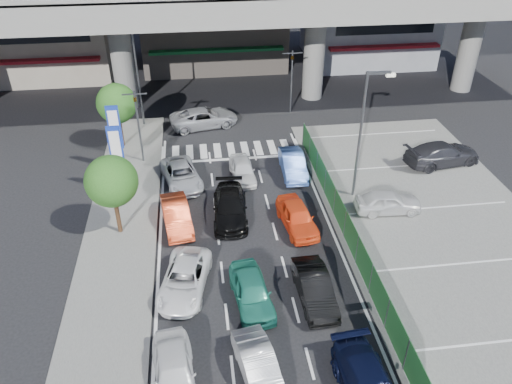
{
  "coord_description": "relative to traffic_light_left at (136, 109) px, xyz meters",
  "views": [
    {
      "loc": [
        -2.33,
        -18.99,
        17.2
      ],
      "look_at": [
        0.71,
        4.43,
        1.8
      ],
      "focal_mm": 35.0,
      "sensor_mm": 36.0,
      "label": 1
    }
  ],
  "objects": [
    {
      "name": "traffic_cone",
      "position": [
        11.8,
        -7.76,
        -3.52
      ],
      "size": [
        0.47,
        0.47,
        0.72
      ],
      "primitive_type": "cone",
      "rotation": [
        0.0,
        0.0,
        -0.33
      ],
      "color": "#EC440D",
      "rests_on": "parking_lot"
    },
    {
      "name": "tree_far",
      "position": [
        -1.6,
        2.5,
        -0.55
      ],
      "size": [
        2.8,
        2.8,
        4.8
      ],
      "color": "#382314",
      "rests_on": "ground"
    },
    {
      "name": "taxi_teal_mid",
      "position": [
        5.84,
        -14.23,
        -3.25
      ],
      "size": [
        2.06,
        4.2,
        1.38
      ],
      "primitive_type": "imported",
      "rotation": [
        0.0,
        0.0,
        0.11
      ],
      "color": "#288770",
      "rests_on": "ground"
    },
    {
      "name": "traffic_light_right",
      "position": [
        11.7,
        7.0,
        0.0
      ],
      "size": [
        1.6,
        1.24,
        5.2
      ],
      "color": "#595B60",
      "rests_on": "ground"
    },
    {
      "name": "street_lamp_left",
      "position": [
        -0.13,
        6.0,
        0.83
      ],
      "size": [
        1.65,
        0.22,
        8.0
      ],
      "color": "#595B60",
      "rests_on": "ground"
    },
    {
      "name": "signboard_near",
      "position": [
        -1.0,
        -4.01,
        -0.87
      ],
      "size": [
        0.8,
        0.14,
        4.7
      ],
      "color": "#595B60",
      "rests_on": "ground"
    },
    {
      "name": "fence_run",
      "position": [
        11.5,
        -11.0,
        -3.04
      ],
      "size": [
        0.16,
        22.0,
        1.8
      ],
      "primitive_type": null,
      "color": "#1C5224",
      "rests_on": "ground"
    },
    {
      "name": "sedan_white_mid_left",
      "position": [
        2.75,
        -12.95,
        -3.31
      ],
      "size": [
        2.98,
        4.83,
        1.25
      ],
      "primitive_type": "imported",
      "rotation": [
        0.0,
        0.0,
        -0.22
      ],
      "color": "white",
      "rests_on": "ground"
    },
    {
      "name": "parking_lot",
      "position": [
        17.2,
        -10.0,
        -3.91
      ],
      "size": [
        12.0,
        28.0,
        0.06
      ],
      "primitive_type": "cube",
      "color": "#585856",
      "rests_on": "ground"
    },
    {
      "name": "building_west",
      "position": [
        -9.8,
        19.97,
        2.56
      ],
      "size": [
        12.0,
        10.9,
        13.0
      ],
      "color": "gray",
      "rests_on": "ground"
    },
    {
      "name": "van_white_back_left",
      "position": [
        2.3,
        -18.21,
        -3.25
      ],
      "size": [
        2.04,
        4.2,
        1.38
      ],
      "primitive_type": "imported",
      "rotation": [
        0.0,
        0.0,
        0.1
      ],
      "color": "white",
      "rests_on": "ground"
    },
    {
      "name": "taxi_orange_left",
      "position": [
        2.35,
        -7.69,
        -3.26
      ],
      "size": [
        2.0,
        4.28,
        1.36
      ],
      "primitive_type": "imported",
      "rotation": [
        0.0,
        0.0,
        0.14
      ],
      "color": "#E64923",
      "rests_on": "ground"
    },
    {
      "name": "building_east",
      "position": [
        22.2,
        19.97,
        2.06
      ],
      "size": [
        12.0,
        10.9,
        12.0
      ],
      "color": "gray",
      "rests_on": "ground"
    },
    {
      "name": "crossing_wagon_silver",
      "position": [
        4.46,
        5.18,
        -3.2
      ],
      "size": [
        5.65,
        3.44,
        1.46
      ],
      "primitive_type": "imported",
      "rotation": [
        0.0,
        0.0,
        1.77
      ],
      "color": "#9D9FA4",
      "rests_on": "ground"
    },
    {
      "name": "hatch_white_back_mid",
      "position": [
        5.62,
        -18.35,
        -3.31
      ],
      "size": [
        1.98,
        3.97,
        1.25
      ],
      "primitive_type": "imported",
      "rotation": [
        0.0,
        0.0,
        0.18
      ],
      "color": "silver",
      "rests_on": "ground"
    },
    {
      "name": "ground",
      "position": [
        6.2,
        -12.0,
        -3.94
      ],
      "size": [
        120.0,
        120.0,
        0.0
      ],
      "primitive_type": "plane",
      "color": "black",
      "rests_on": "ground"
    },
    {
      "name": "taxi_orange_right",
      "position": [
        9.11,
        -8.71,
        -3.25
      ],
      "size": [
        2.13,
        4.22,
        1.38
      ],
      "primitive_type": "imported",
      "rotation": [
        0.0,
        0.0,
        0.13
      ],
      "color": "#F94C1C",
      "rests_on": "ground"
    },
    {
      "name": "sedan_black_mid",
      "position": [
        5.43,
        -7.27,
        -3.25
      ],
      "size": [
        2.21,
        4.86,
        1.38
      ],
      "primitive_type": "imported",
      "rotation": [
        0.0,
        0.0,
        -0.06
      ],
      "color": "black",
      "rests_on": "ground"
    },
    {
      "name": "sidewalk_left",
      "position": [
        -0.8,
        -8.0,
        -3.88
      ],
      "size": [
        4.0,
        30.0,
        0.12
      ],
      "primitive_type": "cube",
      "color": "#585856",
      "rests_on": "ground"
    },
    {
      "name": "wagon_silver_front_left",
      "position": [
        2.65,
        -3.18,
        -3.3
      ],
      "size": [
        3.05,
        4.9,
        1.26
      ],
      "primitive_type": "imported",
      "rotation": [
        0.0,
        0.0,
        0.22
      ],
      "color": "#B5B8BE",
      "rests_on": "ground"
    },
    {
      "name": "hatch_black_mid_right",
      "position": [
        8.79,
        -14.39,
        -3.26
      ],
      "size": [
        1.56,
        4.14,
        1.35
      ],
      "primitive_type": "imported",
      "rotation": [
        0.0,
        0.0,
        0.03
      ],
      "color": "black",
      "rests_on": "ground"
    },
    {
      "name": "parked_sedan_white",
      "position": [
        14.69,
        -7.98,
        -3.22
      ],
      "size": [
        3.96,
        1.78,
        1.32
      ],
      "primitive_type": "imported",
      "rotation": [
        0.0,
        0.0,
        1.51
      ],
      "color": "silver",
      "rests_on": "parking_lot"
    },
    {
      "name": "kei_truck_front_right",
      "position": [
        9.99,
        -2.86,
        -3.25
      ],
      "size": [
        1.57,
        4.2,
        1.37
      ],
      "primitive_type": "imported",
      "rotation": [
        0.0,
        0.0,
        -0.03
      ],
      "color": "#4C76D5",
      "rests_on": "ground"
    },
    {
      "name": "tree_near",
      "position": [
        -0.8,
        -8.0,
        -0.55
      ],
      "size": [
        2.8,
        2.8,
        4.8
      ],
      "color": "#382314",
      "rests_on": "ground"
    },
    {
      "name": "parked_sedan_dgrey",
      "position": [
        20.34,
        -2.99,
        -3.11
      ],
      "size": [
        5.56,
        2.98,
        1.53
      ],
      "primitive_type": "imported",
      "rotation": [
        0.0,
        0.0,
        1.74
      ],
      "color": "#2D2D32",
      "rests_on": "parking_lot"
    },
    {
      "name": "traffic_light_left",
      "position": [
        0.0,
        0.0,
        0.0
      ],
      "size": [
        1.6,
        1.24,
        5.2
      ],
      "color": "#595B60",
      "rests_on": "ground"
    },
    {
      "name": "sedan_white_front_mid",
      "position": [
        6.6,
        -3.03,
        -3.31
      ],
      "size": [
        1.67,
        3.77,
        1.26
      ],
      "primitive_type": "imported",
      "rotation": [
        0.0,
        0.0,
        0.05
      ],
      "color": "white",
      "rests_on": "ground"
    },
    {
      "name": "street_lamp_right",
      "position": [
        13.37,
        -6.0,
        0.83
      ],
      "size": [
        1.65,
        0.22,
        8.0
      ],
      "color": "#595B60",
      "rests_on": "ground"
    },
    {
      "name": "signboard_far",
      "position": [
        -1.4,
        -1.01,
        -0.87
      ],
      "size": [
        0.8,
        0.14,
        4.7
      ],
      "color": "#595B60",
      "rests_on": "ground"
    }
  ]
}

